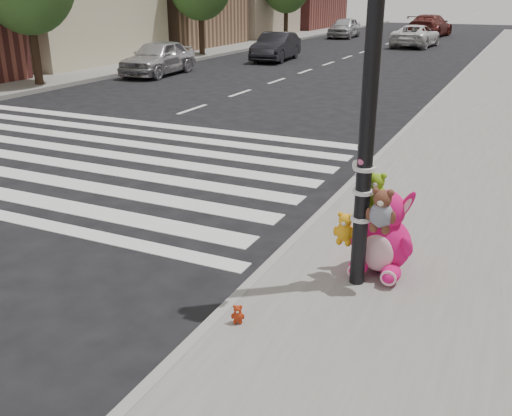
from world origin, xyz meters
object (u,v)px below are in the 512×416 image
Objects in this scene: red_teddy at (238,314)px; pink_bunny at (382,237)px; signal_pole at (370,142)px; car_white_near at (416,36)px; car_silver_far at (158,58)px; car_dark_far at (276,47)px.

pink_bunny is at bearing 37.73° from red_teddy.
signal_pole reaches higher than red_teddy.
car_silver_far is at bearing 70.76° from car_white_near.
red_teddy is 0.05× the size of car_dark_far.
signal_pole is 22.54m from car_dark_far.
car_silver_far is 6.92m from car_dark_far.
pink_bunny is at bearing 69.54° from signal_pole.
car_white_near is at bearing 63.76° from car_silver_far.
signal_pole is at bearing -52.50° from car_silver_far.
car_white_near is (-5.27, 30.01, 0.08)m from pink_bunny.
red_teddy is (-0.96, -1.67, -0.32)m from pink_bunny.
car_dark_far reaches higher than red_teddy.
pink_bunny is 22.26m from car_dark_far.
car_silver_far reaches higher than car_dark_far.
car_dark_far is (-8.97, 21.59, 0.41)m from red_teddy.
car_white_near is (-4.31, 31.68, 0.40)m from red_teddy.
car_silver_far is at bearing 132.71° from pink_bunny.
pink_bunny is 18.07m from car_silver_far.
pink_bunny is 0.22× the size of car_white_near.
pink_bunny is 30.47m from car_white_near.
signal_pole is 1.01× the size of car_dark_far.
red_teddy is (-0.83, -1.32, -1.47)m from signal_pole.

